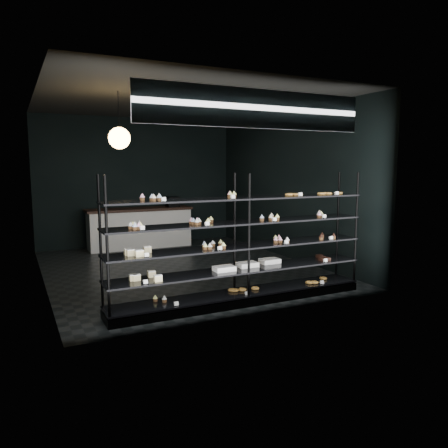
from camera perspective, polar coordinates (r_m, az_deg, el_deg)
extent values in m
cube|color=black|center=(8.72, -5.74, -5.72)|extent=(5.00, 6.00, 0.01)
cube|color=black|center=(8.56, -6.03, 15.52)|extent=(5.00, 6.00, 0.01)
cube|color=black|center=(11.35, -11.16, 5.42)|extent=(5.00, 0.01, 3.20)
cube|color=black|center=(5.78, 4.50, 3.47)|extent=(5.00, 0.01, 3.20)
cube|color=black|center=(7.98, -23.01, 4.05)|extent=(0.01, 6.00, 3.20)
cube|color=black|center=(9.65, 8.25, 5.11)|extent=(0.01, 6.00, 3.20)
cube|color=black|center=(6.57, 2.27, -9.71)|extent=(4.00, 0.50, 0.12)
cylinder|color=black|center=(5.49, -14.99, -3.48)|extent=(0.04, 0.04, 1.85)
cylinder|color=black|center=(5.91, -15.82, -2.72)|extent=(0.04, 0.04, 1.85)
cylinder|color=black|center=(6.16, 3.28, -2.02)|extent=(0.04, 0.04, 1.85)
cylinder|color=black|center=(6.54, 1.39, -1.44)|extent=(0.04, 0.04, 1.85)
cylinder|color=black|center=(7.32, 16.85, -0.79)|extent=(0.04, 0.04, 1.85)
cylinder|color=black|center=(7.64, 14.61, -0.36)|extent=(0.04, 0.04, 1.85)
cube|color=black|center=(6.54, 2.27, -8.95)|extent=(4.00, 0.50, 0.03)
cube|color=black|center=(6.45, 2.29, -5.97)|extent=(4.00, 0.50, 0.02)
cube|color=black|center=(6.37, 2.30, -2.92)|extent=(4.00, 0.50, 0.02)
cube|color=black|center=(6.32, 2.32, 0.20)|extent=(4.00, 0.50, 0.02)
cube|color=black|center=(6.28, 2.34, 3.37)|extent=(4.00, 0.50, 0.02)
cube|color=white|center=(5.62, -8.04, 3.17)|extent=(0.06, 0.04, 0.06)
cube|color=white|center=(6.01, 1.10, 3.54)|extent=(0.05, 0.04, 0.06)
cube|color=white|center=(6.62, 10.09, 3.80)|extent=(0.05, 0.04, 0.06)
cube|color=white|center=(7.02, 14.40, 3.90)|extent=(0.06, 0.04, 0.06)
cube|color=white|center=(5.58, -10.65, -0.53)|extent=(0.06, 0.04, 0.06)
cube|color=white|center=(5.90, -1.86, 0.03)|extent=(0.05, 0.04, 0.06)
cube|color=white|center=(6.40, 6.87, 0.59)|extent=(0.05, 0.04, 0.06)
cube|color=white|center=(6.92, 12.95, 0.98)|extent=(0.06, 0.04, 0.06)
cube|color=white|center=(5.66, -9.93, -4.00)|extent=(0.06, 0.04, 0.06)
cube|color=white|center=(6.01, -0.58, -3.19)|extent=(0.06, 0.04, 0.06)
cube|color=white|center=(6.53, 7.78, -2.40)|extent=(0.05, 0.04, 0.06)
cube|color=white|center=(7.05, 13.69, -1.80)|extent=(0.06, 0.04, 0.06)
cube|color=white|center=(5.73, -10.25, -7.46)|extent=(0.06, 0.04, 0.06)
cube|color=white|center=(7.05, 13.01, -4.67)|extent=(0.06, 0.04, 0.06)
cube|color=white|center=(5.93, -6.71, -10.38)|extent=(0.06, 0.04, 0.06)
cube|color=white|center=(6.39, 3.33, -9.00)|extent=(0.05, 0.04, 0.06)
cube|color=white|center=(7.11, 12.65, -7.46)|extent=(0.06, 0.04, 0.06)
cube|color=#0B123B|center=(5.88, 4.21, 14.78)|extent=(3.20, 0.04, 0.45)
cube|color=white|center=(5.86, 4.31, 14.80)|extent=(3.30, 0.02, 0.50)
cylinder|color=black|center=(7.32, -13.63, 14.37)|extent=(0.01, 0.01, 0.56)
sphere|color=#F7B056|center=(7.28, -13.51, 10.85)|extent=(0.34, 0.34, 0.34)
cube|color=silver|center=(10.94, -10.94, -0.65)|extent=(2.47, 0.60, 0.92)
cube|color=black|center=(10.88, -11.00, 1.90)|extent=(2.57, 0.65, 0.06)
cube|color=black|center=(11.12, -6.74, 2.91)|extent=(0.30, 0.30, 0.25)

